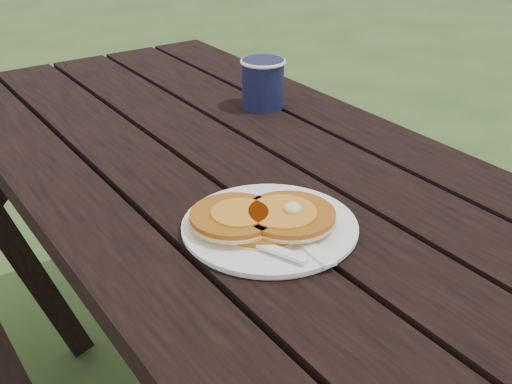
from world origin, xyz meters
TOP-DOWN VIEW (x-y plane):
  - picnic_table at (0.00, 0.00)m, footprint 1.36×1.80m
  - plate at (-0.09, -0.14)m, footprint 0.32×0.32m
  - pancake_stack at (-0.10, -0.14)m, footprint 0.20×0.18m
  - knife at (-0.08, -0.19)m, footprint 0.04×0.18m
  - fork at (-0.14, -0.21)m, footprint 0.09×0.16m
  - coffee_cup at (0.20, 0.30)m, footprint 0.10×0.10m

SIDE VIEW (x-z plane):
  - picnic_table at x=0.00m, z-range -0.01..0.74m
  - plate at x=-0.09m, z-range 0.75..0.76m
  - knife at x=-0.08m, z-range 0.76..0.76m
  - fork at x=-0.14m, z-range 0.77..0.77m
  - pancake_stack at x=-0.10m, z-range 0.76..0.79m
  - coffee_cup at x=0.20m, z-range 0.76..0.86m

